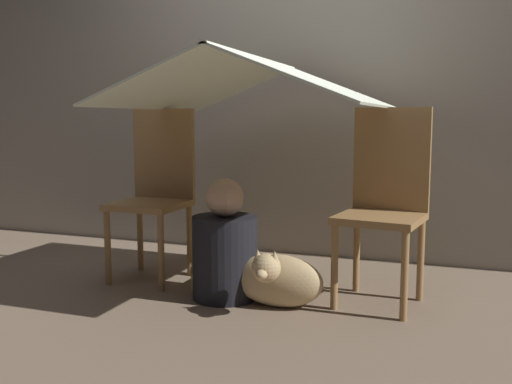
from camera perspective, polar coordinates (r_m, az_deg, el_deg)
name	(u,v)px	position (r m, az deg, el deg)	size (l,w,h in m)	color
ground_plane	(248,298)	(3.08, -0.78, -10.52)	(8.80, 8.80, 0.00)	#7A6651
wall_back	(304,74)	(3.97, 4.82, 11.70)	(7.00, 0.05, 2.50)	gray
chair_left	(156,187)	(3.43, -9.98, 0.45)	(0.40, 0.40, 1.01)	olive
chair_right	(385,198)	(3.00, 12.77, -0.60)	(0.45, 0.45, 1.01)	olive
sheet_canopy	(256,82)	(3.05, 0.00, 10.93)	(1.33, 1.31, 0.27)	silver
person_front	(225,249)	(3.02, -3.12, -5.74)	(0.34, 0.34, 0.64)	black
dog	(276,279)	(2.89, 2.04, -8.68)	(0.47, 0.37, 0.33)	tan
floor_cushion	(236,279)	(3.25, -1.98, -8.68)	(0.41, 0.32, 0.10)	#E5CC66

